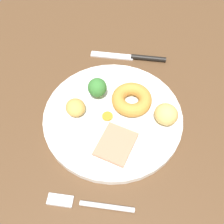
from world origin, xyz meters
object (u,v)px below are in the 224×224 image
broccoli_floret (97,88)px  fork (88,204)px  dinner_plate (112,117)px  yorkshire_pudding (132,99)px  roast_potato_right (166,113)px  carrot_coin_front (107,116)px  knife (135,57)px  meat_slice_main (116,144)px  roast_potato_left (76,108)px

broccoli_floret → fork: size_ratio=0.31×
fork → dinner_plate: bearing=-95.6°
yorkshire_pudding → broccoli_floret: (0.39, 7.49, 1.30)cm
yorkshire_pudding → roast_potato_right: size_ratio=1.75×
carrot_coin_front → knife: 19.45cm
dinner_plate → meat_slice_main: size_ratio=3.75×
yorkshire_pudding → roast_potato_left: size_ratio=1.99×
carrot_coin_front → knife: size_ratio=0.12×
roast_potato_left → yorkshire_pudding: bearing=-65.9°
roast_potato_left → roast_potato_right: size_ratio=0.88×
fork → knife: bearing=-97.7°
roast_potato_left → fork: bearing=-157.0°
meat_slice_main → roast_potato_left: (5.70, 9.76, 1.15)cm
meat_slice_main → roast_potato_left: roast_potato_left is taller
broccoli_floret → knife: (14.38, -5.55, -3.63)cm
yorkshire_pudding → broccoli_floret: broccoli_floret is taller
fork → broccoli_floret: bearing=-85.2°
dinner_plate → carrot_coin_front: size_ratio=12.92×
carrot_coin_front → fork: (-17.73, -0.81, -1.21)cm
broccoli_floret → yorkshire_pudding: bearing=-93.0°
fork → yorkshire_pudding: bearing=-104.1°
knife → meat_slice_main: bearing=86.8°
dinner_plate → yorkshire_pudding: (3.81, -3.33, 2.09)cm
yorkshire_pudding → knife: size_ratio=0.46×
dinner_plate → roast_potato_right: 11.20cm
carrot_coin_front → broccoli_floret: bearing=34.5°
fork → carrot_coin_front: bearing=-93.0°
dinner_plate → yorkshire_pudding: 5.47cm
yorkshire_pudding → carrot_coin_front: 6.23cm
carrot_coin_front → dinner_plate: bearing=-47.6°
roast_potato_left → meat_slice_main: bearing=-120.3°
yorkshire_pudding → roast_potato_left: roast_potato_left is taller
yorkshire_pudding → meat_slice_main: bearing=174.7°
yorkshire_pudding → knife: 15.08cm
fork → roast_potato_left: bearing=-72.6°
roast_potato_right → fork: roast_potato_right is taller
roast_potato_left → knife: roast_potato_left is taller
meat_slice_main → carrot_coin_front: 6.75cm
meat_slice_main → roast_potato_right: size_ratio=1.59×
knife → broccoli_floret: bearing=63.5°
meat_slice_main → yorkshire_pudding: size_ratio=0.91×
yorkshire_pudding → roast_potato_left: (-4.80, 10.73, 0.16)cm
yorkshire_pudding → knife: bearing=7.5°
meat_slice_main → fork: size_ratio=0.50×
broccoli_floret → meat_slice_main: bearing=-149.1°
dinner_plate → roast_potato_right: (1.54, -10.73, 2.80)cm
meat_slice_main → knife: bearing=2.2°
meat_slice_main → yorkshire_pudding: (10.50, -0.97, 0.99)cm
dinner_plate → carrot_coin_front: bearing=132.4°
roast_potato_left → fork: size_ratio=0.28×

